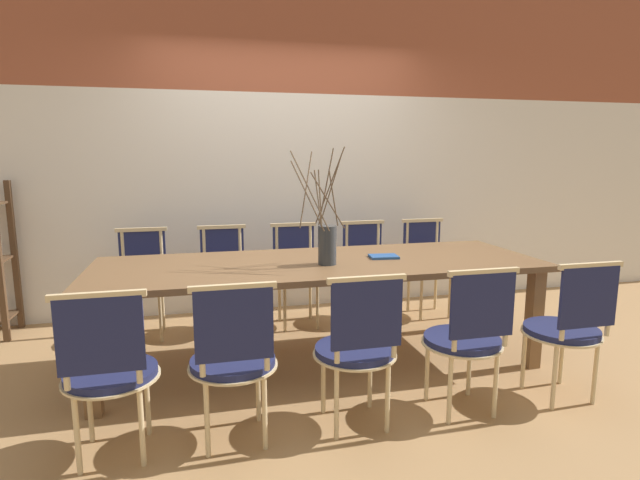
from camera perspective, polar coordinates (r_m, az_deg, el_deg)
The scene contains 15 objects.
ground_plane at distance 3.69m, azimuth 0.00°, elevation -13.82°, with size 16.00×16.00×0.00m, color #A87F51.
wall_rear at distance 4.78m, azimuth -4.12°, elevation 11.20°, with size 12.00×0.06×3.20m.
dining_table at distance 3.47m, azimuth 0.00°, elevation -3.68°, with size 3.06×1.05×0.74m.
chair_near_leftend at distance 2.64m, azimuth -22.97°, elevation -13.26°, with size 0.46×0.46×0.88m.
chair_near_left at distance 2.61m, azimuth -9.88°, elevation -12.92°, with size 0.46×0.46×0.88m.
chair_near_center at distance 2.72m, azimuth 4.32°, elevation -11.81°, with size 0.46×0.46×0.88m.
chair_near_right at distance 2.97m, azimuth 16.44°, elevation -10.30°, with size 0.46×0.46×0.88m.
chair_near_rightend at distance 3.34m, azimuth 26.46°, elevation -8.69°, with size 0.46×0.46×0.88m.
chair_far_leftend at distance 4.31m, azimuth -19.65°, elevation -4.27°, with size 0.46×0.46×0.88m.
chair_far_left at distance 4.29m, azimuth -10.93°, elevation -3.95°, with size 0.46×0.46×0.88m.
chair_far_center at distance 4.36m, azimuth -2.68°, elevation -3.56°, with size 0.46×0.46×0.88m.
chair_far_right at distance 4.52m, azimuth 5.37°, elevation -3.11°, with size 0.46×0.46×0.88m.
chair_far_rightend at distance 4.74m, azimuth 12.17°, elevation -2.68°, with size 0.46×0.46×0.88m.
vase_centerpiece at distance 3.33m, azimuth 0.77°, elevation -0.16°, with size 0.38×0.44×0.78m.
book_stack at distance 3.61m, azimuth 7.28°, elevation -1.89°, with size 0.21×0.17×0.02m.
Camera 1 is at (-0.80, -3.29, 1.46)m, focal length 28.00 mm.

